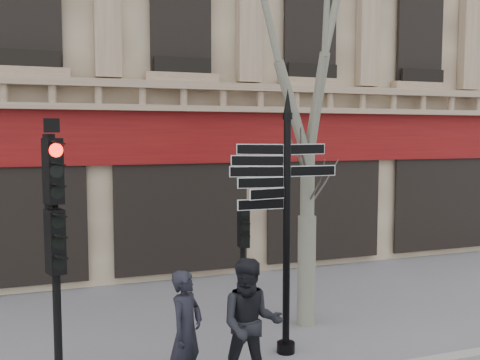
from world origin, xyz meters
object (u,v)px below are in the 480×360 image
Objects in this scene: fingerpost at (287,178)px; traffic_signal_main at (54,215)px; plane_tree at (309,22)px; pedestrian_a at (186,331)px; traffic_signal_secondary at (243,238)px; pedestrian_b at (251,324)px.

traffic_signal_main is at bearing -176.24° from fingerpost.
fingerpost reaches higher than traffic_signal_main.
fingerpost is 3.13m from plane_tree.
pedestrian_a is at bearing -148.15° from fingerpost.
traffic_signal_secondary is 1.30× the size of pedestrian_a.
fingerpost is at bearing -23.07° from pedestrian_a.
traffic_signal_main is 2.04× the size of pedestrian_b.
pedestrian_b reaches higher than pedestrian_a.
fingerpost is 1.13× the size of traffic_signal_main.
fingerpost is 0.54× the size of plane_tree.
fingerpost is at bearing -25.56° from traffic_signal_main.
traffic_signal_main is 0.48× the size of plane_tree.
traffic_signal_secondary is 3.41m from pedestrian_a.
plane_tree reaches higher than pedestrian_b.
traffic_signal_main is 1.71× the size of traffic_signal_secondary.
pedestrian_a is at bearing -117.81° from traffic_signal_secondary.
pedestrian_b is at bearing -101.71° from traffic_signal_secondary.
traffic_signal_secondary is 4.37m from plane_tree.
traffic_signal_main is 3.34m from pedestrian_b.
plane_tree reaches higher than traffic_signal_main.
plane_tree is (4.55, 0.67, 3.28)m from traffic_signal_main.
plane_tree is at bearing -37.74° from traffic_signal_secondary.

